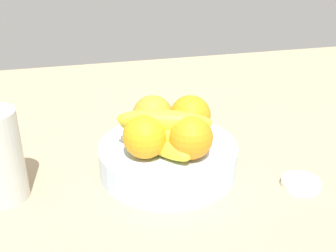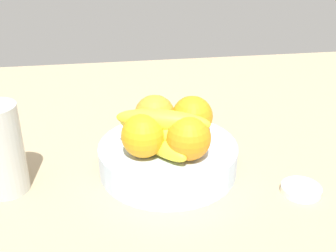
{
  "view_description": "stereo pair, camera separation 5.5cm",
  "coord_description": "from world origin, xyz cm",
  "px_view_note": "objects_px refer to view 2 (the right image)",
  "views": [
    {
      "loc": [
        -16.79,
        -66.71,
        44.12
      ],
      "look_at": [
        -0.91,
        0.64,
        9.52
      ],
      "focal_mm": 44.97,
      "sensor_mm": 36.0,
      "label": 1
    },
    {
      "loc": [
        -11.37,
        -67.76,
        44.12
      ],
      "look_at": [
        -0.91,
        0.64,
        9.52
      ],
      "focal_mm": 44.97,
      "sensor_mm": 36.0,
      "label": 2
    }
  ],
  "objects_px": {
    "orange_front_right": "(155,115)",
    "orange_front_left": "(192,116)",
    "banana_bunch": "(159,131)",
    "thermos_tumbler": "(1,150)",
    "fruit_bowl": "(168,158)",
    "orange_center": "(143,136)",
    "orange_back_left": "(189,138)",
    "jar_lid": "(301,190)"
  },
  "relations": [
    {
      "from": "orange_back_left",
      "to": "orange_center",
      "type": "bearing_deg",
      "value": 164.33
    },
    {
      "from": "banana_bunch",
      "to": "thermos_tumbler",
      "type": "relative_size",
      "value": 1.06
    },
    {
      "from": "orange_back_left",
      "to": "thermos_tumbler",
      "type": "distance_m",
      "value": 0.32
    },
    {
      "from": "fruit_bowl",
      "to": "jar_lid",
      "type": "bearing_deg",
      "value": -26.12
    },
    {
      "from": "fruit_bowl",
      "to": "orange_front_right",
      "type": "height_order",
      "value": "orange_front_right"
    },
    {
      "from": "fruit_bowl",
      "to": "orange_front_right",
      "type": "relative_size",
      "value": 3.3
    },
    {
      "from": "orange_front_right",
      "to": "orange_center",
      "type": "distance_m",
      "value": 0.09
    },
    {
      "from": "banana_bunch",
      "to": "orange_front_right",
      "type": "bearing_deg",
      "value": 88.83
    },
    {
      "from": "orange_front_left",
      "to": "banana_bunch",
      "type": "xyz_separation_m",
      "value": [
        -0.07,
        -0.06,
        0.0
      ]
    },
    {
      "from": "orange_back_left",
      "to": "banana_bunch",
      "type": "relative_size",
      "value": 0.46
    },
    {
      "from": "orange_front_left",
      "to": "orange_back_left",
      "type": "xyz_separation_m",
      "value": [
        -0.02,
        -0.09,
        0.0
      ]
    },
    {
      "from": "orange_back_left",
      "to": "banana_bunch",
      "type": "xyz_separation_m",
      "value": [
        -0.05,
        0.03,
        0.0
      ]
    },
    {
      "from": "fruit_bowl",
      "to": "thermos_tumbler",
      "type": "distance_m",
      "value": 0.3
    },
    {
      "from": "banana_bunch",
      "to": "thermos_tumbler",
      "type": "height_order",
      "value": "thermos_tumbler"
    },
    {
      "from": "banana_bunch",
      "to": "thermos_tumbler",
      "type": "distance_m",
      "value": 0.28
    },
    {
      "from": "orange_front_right",
      "to": "orange_center",
      "type": "xyz_separation_m",
      "value": [
        -0.03,
        -0.08,
        0.0
      ]
    },
    {
      "from": "fruit_bowl",
      "to": "jar_lid",
      "type": "height_order",
      "value": "fruit_bowl"
    },
    {
      "from": "orange_back_left",
      "to": "fruit_bowl",
      "type": "bearing_deg",
      "value": 118.7
    },
    {
      "from": "orange_front_right",
      "to": "jar_lid",
      "type": "height_order",
      "value": "orange_front_right"
    },
    {
      "from": "orange_front_right",
      "to": "thermos_tumbler",
      "type": "bearing_deg",
      "value": -165.59
    },
    {
      "from": "jar_lid",
      "to": "thermos_tumbler",
      "type": "bearing_deg",
      "value": 170.2
    },
    {
      "from": "orange_front_right",
      "to": "orange_back_left",
      "type": "bearing_deg",
      "value": -65.57
    },
    {
      "from": "fruit_bowl",
      "to": "banana_bunch",
      "type": "height_order",
      "value": "banana_bunch"
    },
    {
      "from": "fruit_bowl",
      "to": "banana_bunch",
      "type": "bearing_deg",
      "value": -132.58
    },
    {
      "from": "orange_back_left",
      "to": "jar_lid",
      "type": "distance_m",
      "value": 0.22
    },
    {
      "from": "orange_front_left",
      "to": "orange_back_left",
      "type": "distance_m",
      "value": 0.09
    },
    {
      "from": "orange_front_right",
      "to": "banana_bunch",
      "type": "height_order",
      "value": "banana_bunch"
    },
    {
      "from": "fruit_bowl",
      "to": "orange_back_left",
      "type": "bearing_deg",
      "value": -61.3
    },
    {
      "from": "orange_back_left",
      "to": "jar_lid",
      "type": "relative_size",
      "value": 1.12
    },
    {
      "from": "orange_front_left",
      "to": "banana_bunch",
      "type": "bearing_deg",
      "value": -142.16
    },
    {
      "from": "orange_front_right",
      "to": "orange_back_left",
      "type": "relative_size",
      "value": 1.0
    },
    {
      "from": "fruit_bowl",
      "to": "orange_center",
      "type": "height_order",
      "value": "orange_center"
    },
    {
      "from": "fruit_bowl",
      "to": "orange_front_left",
      "type": "bearing_deg",
      "value": 33.41
    },
    {
      "from": "orange_back_left",
      "to": "thermos_tumbler",
      "type": "xyz_separation_m",
      "value": [
        -0.32,
        0.03,
        -0.01
      ]
    },
    {
      "from": "orange_front_right",
      "to": "thermos_tumbler",
      "type": "height_order",
      "value": "thermos_tumbler"
    },
    {
      "from": "orange_front_left",
      "to": "jar_lid",
      "type": "bearing_deg",
      "value": -40.26
    },
    {
      "from": "orange_front_left",
      "to": "thermos_tumbler",
      "type": "relative_size",
      "value": 0.49
    },
    {
      "from": "orange_front_right",
      "to": "orange_front_left",
      "type": "bearing_deg",
      "value": -12.88
    },
    {
      "from": "fruit_bowl",
      "to": "thermos_tumbler",
      "type": "height_order",
      "value": "thermos_tumbler"
    },
    {
      "from": "fruit_bowl",
      "to": "orange_front_right",
      "type": "bearing_deg",
      "value": 109.79
    },
    {
      "from": "orange_center",
      "to": "orange_back_left",
      "type": "relative_size",
      "value": 1.0
    },
    {
      "from": "orange_front_right",
      "to": "thermos_tumbler",
      "type": "distance_m",
      "value": 0.29
    }
  ]
}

